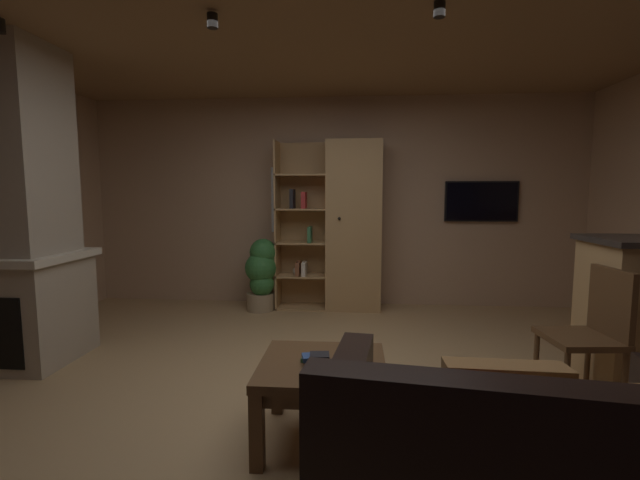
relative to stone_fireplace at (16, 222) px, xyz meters
The scene contains 15 objects.
floor 2.80m from the stone_fireplace, 11.31° to the right, with size 6.09×5.22×0.02m, color tan.
wall_back 3.29m from the stone_fireplace, 40.62° to the left, with size 6.21×0.06×2.57m, color tan.
ceiling 2.91m from the stone_fireplace, 11.31° to the right, with size 6.09×5.22×0.02m, color #8E6B47.
window_pane_back 2.96m from the stone_fireplace, 45.38° to the left, with size 0.76×0.01×0.82m, color white.
stone_fireplace is the anchor object (origin of this frame).
bookshelf_cabinet 3.25m from the stone_fireplace, 35.13° to the left, with size 1.26×0.41×2.02m.
coffee_table 2.87m from the stone_fireplace, 20.78° to the right, with size 0.70×0.66×0.46m.
table_book_0 2.79m from the stone_fireplace, 20.83° to the right, with size 0.13×0.09×0.02m, color #387247.
table_book_1 2.80m from the stone_fireplace, 21.71° to the right, with size 0.11×0.09×0.03m, color #2D4C8C.
table_book_2 2.84m from the stone_fireplace, 22.00° to the right, with size 0.11×0.09×0.02m, color black.
dining_chair 4.37m from the stone_fireplace, ahead, with size 0.46×0.46×0.92m.
potted_floor_plant 2.46m from the stone_fireplace, 45.55° to the left, with size 0.37×0.38×0.86m.
wall_mounted_tv 4.76m from the stone_fireplace, 25.88° to the left, with size 0.86×0.06×0.49m.
track_light_spot_1 2.31m from the stone_fireplace, 13.72° to the right, with size 0.07×0.07×0.09m, color black.
track_light_spot_2 3.55m from the stone_fireplace, ahead, with size 0.07×0.07×0.09m, color black.
Camera 1 is at (0.25, -2.78, 1.40)m, focal length 24.10 mm.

